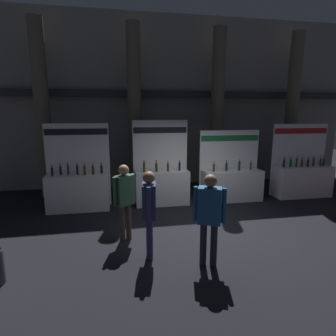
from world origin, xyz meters
The scene contains 9 objects.
ground_plane centered at (0.00, 0.00, 0.00)m, with size 28.79×28.79×0.00m, color black.
hall_colonnade centered at (0.00, 4.25, 3.09)m, with size 14.39×1.38×6.27m.
exhibitor_booth_0 centered at (-3.23, 1.82, 0.63)m, with size 1.81×0.72×2.47m.
exhibitor_booth_1 centered at (-0.78, 1.91, 0.64)m, with size 1.69×0.66×2.55m.
exhibitor_booth_2 centered at (1.47, 1.87, 0.58)m, with size 1.98×0.66×2.22m.
exhibitor_booth_3 centered at (3.97, 1.86, 0.62)m, with size 1.97×0.66×2.41m.
visitor_0 centered at (-1.96, -0.42, 1.01)m, with size 0.48×0.40×1.70m.
visitor_1 centered at (-0.50, -1.76, 1.04)m, with size 0.54×0.39×1.73m.
visitor_2 centered at (-1.52, -1.26, 1.03)m, with size 0.30×0.56×1.71m.
Camera 1 is at (-2.05, -6.19, 2.77)m, focal length 29.46 mm.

